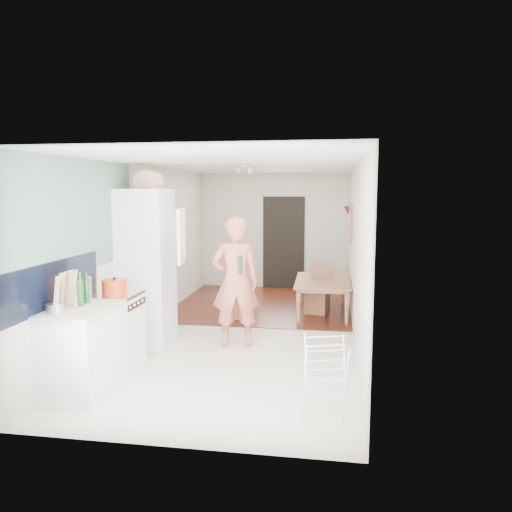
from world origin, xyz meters
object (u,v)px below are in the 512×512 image
(person, at_px, (235,270))
(stool, at_px, (241,307))
(dining_chair, at_px, (318,289))
(drying_rack, at_px, (325,378))
(dining_table, at_px, (324,299))

(person, relative_size, stool, 5.31)
(person, relative_size, dining_chair, 2.43)
(dining_chair, bearing_deg, person, -104.03)
(stool, xyz_separation_m, drying_rack, (1.46, -3.48, 0.18))
(stool, bearing_deg, person, -82.30)
(dining_table, distance_m, dining_chair, 0.22)
(person, bearing_deg, drying_rack, 108.69)
(person, distance_m, dining_table, 2.47)
(dining_chair, height_order, stool, dining_chair)
(dining_chair, relative_size, drying_rack, 1.14)
(dining_chair, relative_size, stool, 2.18)
(dining_table, bearing_deg, person, 148.71)
(person, bearing_deg, dining_table, -133.16)
(dining_table, xyz_separation_m, stool, (-1.36, -0.56, -0.05))
(person, relative_size, dining_table, 1.49)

